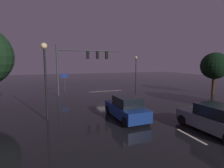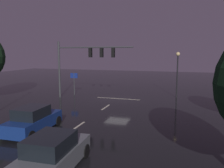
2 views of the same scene
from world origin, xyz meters
name	(u,v)px [view 1 (image 1 of 2)]	position (x,y,z in m)	size (l,w,h in m)	color
ground_plane	(106,91)	(0.00, 0.00, 0.00)	(80.00, 80.00, 0.00)	black
traffic_signal_assembly	(83,59)	(3.44, 0.89, 4.55)	(8.68, 0.47, 6.36)	#383A3D
lane_dash_far	(116,97)	(0.00, 4.00, 0.00)	(2.20, 0.16, 0.01)	beige
lane_dash_mid	(140,109)	(0.00, 10.00, 0.00)	(2.20, 0.16, 0.01)	beige
lane_dash_near	(191,136)	(0.00, 16.00, 0.00)	(2.20, 0.16, 0.01)	beige
stop_bar	(106,91)	(0.00, -0.30, 0.00)	(5.00, 0.16, 0.01)	beige
car_approaching	(126,108)	(2.21, 11.91, 0.80)	(2.05, 4.43, 1.70)	navy
car_distant	(214,119)	(-1.73, 15.99, 0.80)	(2.07, 4.43, 1.70)	slate
street_lamp_left_kerb	(136,66)	(-6.20, -2.95, 3.62)	(0.44, 0.44, 5.18)	black
street_lamp_right_kerb	(45,68)	(7.78, 10.41, 3.82)	(0.44, 0.44, 5.53)	black
route_sign	(64,79)	(5.72, -0.87, 1.96)	(0.90, 0.14, 2.72)	#383A3D
tree_left_near	(215,66)	(-12.43, 6.81, 3.72)	(3.41, 3.41, 5.44)	#382314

